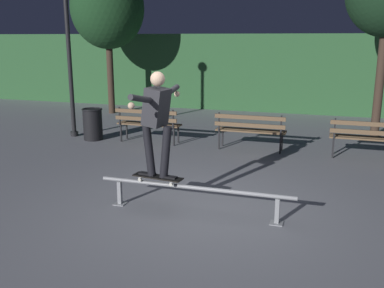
{
  "coord_description": "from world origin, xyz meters",
  "views": [
    {
      "loc": [
        1.78,
        -5.87,
        2.54
      ],
      "look_at": [
        -0.29,
        0.64,
        0.85
      ],
      "focal_mm": 40.4,
      "sensor_mm": 36.0,
      "label": 1
    }
  ],
  "objects": [
    {
      "name": "tree_far_left",
      "position": [
        -5.32,
        7.36,
        3.46
      ],
      "size": [
        2.4,
        2.4,
        4.8
      ],
      "color": "#3D2D23",
      "rests_on": "ground"
    },
    {
      "name": "skateboard",
      "position": [
        -0.57,
        -0.16,
        0.5
      ],
      "size": [
        0.8,
        0.3,
        0.09
      ],
      "color": "black",
      "rests_on": "grind_rail"
    },
    {
      "name": "trash_can",
      "position": [
        -3.87,
        3.62,
        0.41
      ],
      "size": [
        0.52,
        0.52,
        0.8
      ],
      "color": "black",
      "rests_on": "ground"
    },
    {
      "name": "ground_plane",
      "position": [
        0.0,
        0.0,
        0.0
      ],
      "size": [
        90.0,
        90.0,
        0.0
      ],
      "primitive_type": "plane",
      "color": "slate"
    },
    {
      "name": "hedge_backdrop",
      "position": [
        0.0,
        9.68,
        1.33
      ],
      "size": [
        24.0,
        1.2,
        2.67
      ],
      "primitive_type": "cube",
      "color": "#2D5B33",
      "rests_on": "ground"
    },
    {
      "name": "park_bench_leftmost",
      "position": [
        -2.39,
        3.71,
        0.54
      ],
      "size": [
        1.6,
        0.42,
        0.88
      ],
      "color": "black",
      "rests_on": "ground"
    },
    {
      "name": "skateboarder",
      "position": [
        -0.57,
        -0.16,
        1.44
      ],
      "size": [
        0.63,
        1.4,
        1.56
      ],
      "color": "black",
      "rests_on": "skateboard"
    },
    {
      "name": "lamp_post_left",
      "position": [
        -4.57,
        3.83,
        2.48
      ],
      "size": [
        0.32,
        0.32,
        3.9
      ],
      "color": "black",
      "rests_on": "ground"
    },
    {
      "name": "park_bench_left_center",
      "position": [
        0.14,
        3.71,
        0.54
      ],
      "size": [
        1.6,
        0.42,
        0.88
      ],
      "color": "black",
      "rests_on": "ground"
    },
    {
      "name": "grind_rail",
      "position": [
        -0.0,
        -0.16,
        0.34
      ],
      "size": [
        2.96,
        0.18,
        0.43
      ],
      "color": "gray",
      "rests_on": "ground"
    },
    {
      "name": "park_bench_right_center",
      "position": [
        2.66,
        3.71,
        0.54
      ],
      "size": [
        1.6,
        0.42,
        0.88
      ],
      "color": "black",
      "rests_on": "ground"
    }
  ]
}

